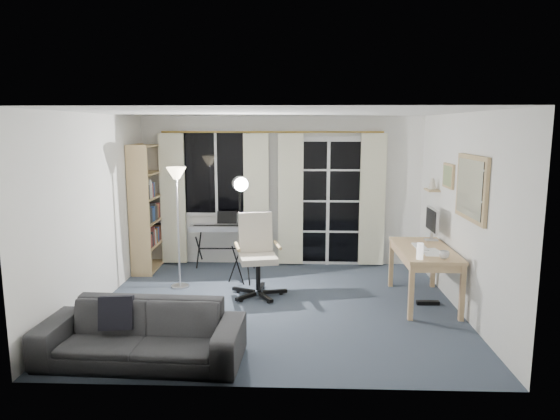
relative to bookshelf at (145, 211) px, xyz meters
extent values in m
cube|color=#353F4E|center=(2.12, -1.58, -0.95)|extent=(4.50, 4.00, 0.02)
cube|color=white|center=(1.07, 0.40, 0.56)|extent=(1.20, 0.06, 1.40)
cube|color=black|center=(1.07, 0.37, 0.56)|extent=(1.10, 0.02, 1.30)
cube|color=white|center=(1.07, 0.36, 0.56)|extent=(0.04, 0.03, 1.30)
cube|color=white|center=(2.87, 0.40, 0.09)|extent=(1.32, 0.06, 2.11)
cube|color=black|center=(2.57, 0.37, 0.09)|extent=(0.55, 0.02, 1.95)
cube|color=black|center=(3.17, 0.37, 0.09)|extent=(0.55, 0.02, 1.95)
cube|color=white|center=(2.87, 0.36, 0.09)|extent=(0.05, 0.04, 2.05)
cube|color=white|center=(2.87, 0.36, -0.39)|extent=(1.15, 0.03, 0.03)
cube|color=white|center=(2.87, 0.36, 0.11)|extent=(1.15, 0.03, 0.03)
cube|color=white|center=(2.87, 0.36, 0.61)|extent=(1.15, 0.03, 0.03)
cylinder|color=gold|center=(1.97, 0.32, 1.21)|extent=(3.50, 0.03, 0.03)
cube|color=#FFFDD0|center=(0.37, 0.30, 0.14)|extent=(0.40, 0.07, 2.10)
cube|color=#FFFDD0|center=(1.72, 0.30, 0.14)|extent=(0.40, 0.07, 2.10)
cube|color=#FFFDD0|center=(2.27, 0.30, 0.14)|extent=(0.40, 0.07, 2.10)
cube|color=#FFFDD0|center=(3.57, 0.30, 0.14)|extent=(0.40, 0.07, 2.10)
cube|color=tan|center=(0.04, -0.43, 0.05)|extent=(0.32, 0.04, 1.97)
cube|color=tan|center=(0.02, 0.46, 0.05)|extent=(0.32, 0.04, 1.97)
cube|color=tan|center=(-0.11, 0.01, 0.05)|extent=(0.05, 0.89, 1.97)
cube|color=tan|center=(0.03, 0.02, -0.91)|extent=(0.34, 0.89, 0.02)
cube|color=tan|center=(0.03, 0.02, -0.54)|extent=(0.34, 0.89, 0.02)
cube|color=tan|center=(0.03, 0.02, -0.17)|extent=(0.34, 0.89, 0.02)
cube|color=tan|center=(0.03, 0.02, 0.21)|extent=(0.34, 0.89, 0.02)
cube|color=tan|center=(0.03, 0.02, 0.58)|extent=(0.34, 0.89, 0.02)
cube|color=tan|center=(0.03, 0.02, 1.01)|extent=(0.34, 0.89, 0.02)
cube|color=silver|center=(0.06, -0.35, -0.40)|extent=(0.22, 0.06, 0.25)
cube|color=#9F4442|center=(0.06, -0.25, -0.43)|extent=(0.22, 0.05, 0.20)
cube|color=#393939|center=(0.06, -0.17, -0.41)|extent=(0.22, 0.04, 0.23)
cube|color=#9F4442|center=(0.06, -0.09, -0.38)|extent=(0.22, 0.04, 0.29)
cube|color=silver|center=(0.06, -0.02, -0.41)|extent=(0.22, 0.06, 0.23)
cube|color=#A3652E|center=(0.05, 0.07, -0.41)|extent=(0.22, 0.04, 0.24)
cube|color=#315293|center=(0.05, 0.15, -0.41)|extent=(0.22, 0.05, 0.24)
cube|color=#9F4442|center=(0.05, 0.24, -0.42)|extent=(0.22, 0.04, 0.23)
cube|color=#A3652E|center=(0.05, 0.31, -0.41)|extent=(0.22, 0.06, 0.23)
cube|color=#393939|center=(0.05, 0.40, -0.40)|extent=(0.22, 0.03, 0.26)
cube|color=#315293|center=(0.06, -0.35, -0.02)|extent=(0.22, 0.04, 0.27)
cube|color=#393939|center=(0.06, -0.27, -0.02)|extent=(0.22, 0.06, 0.26)
cube|color=#393939|center=(0.06, -0.18, -0.04)|extent=(0.22, 0.04, 0.23)
cube|color=#315293|center=(0.06, -0.10, -0.05)|extent=(0.22, 0.04, 0.21)
cube|color=#315293|center=(0.06, -0.03, -0.04)|extent=(0.22, 0.04, 0.23)
cube|color=#393939|center=(0.05, 0.04, -0.02)|extent=(0.22, 0.04, 0.27)
cube|color=#393939|center=(0.05, 0.11, -0.05)|extent=(0.22, 0.05, 0.22)
cube|color=#A7693E|center=(0.05, 0.20, -0.04)|extent=(0.22, 0.05, 0.23)
cube|color=#9F4442|center=(0.05, 0.28, -0.03)|extent=(0.22, 0.03, 0.24)
cube|color=#393939|center=(0.05, 0.35, -0.04)|extent=(0.22, 0.03, 0.23)
cube|color=#A3652E|center=(0.06, -0.35, 0.36)|extent=(0.22, 0.04, 0.28)
cube|color=#393939|center=(0.06, -0.27, 0.33)|extent=(0.22, 0.03, 0.21)
cube|color=silver|center=(0.06, -0.20, 0.37)|extent=(0.22, 0.04, 0.30)
cube|color=silver|center=(0.06, -0.13, 0.36)|extent=(0.22, 0.04, 0.27)
cube|color=#9F4442|center=(0.06, -0.06, 0.33)|extent=(0.22, 0.04, 0.22)
cube|color=#315293|center=(0.05, 0.01, 0.33)|extent=(0.22, 0.05, 0.23)
cylinder|color=#B2B2B7|center=(0.74, -0.90, -0.92)|extent=(0.30, 0.30, 0.03)
cylinder|color=#B2B2B7|center=(0.74, -0.90, -0.13)|extent=(0.03, 0.03, 1.57)
cone|color=#FFE5B2|center=(0.74, -0.90, 0.68)|extent=(0.33, 0.33, 0.16)
cylinder|color=black|center=(0.82, 0.10, -0.62)|extent=(0.04, 0.56, 0.51)
cylinder|color=black|center=(0.82, 0.10, -0.62)|extent=(0.04, 0.56, 0.51)
cylinder|color=black|center=(1.71, 0.13, -0.62)|extent=(0.04, 0.56, 0.51)
cylinder|color=black|center=(1.71, 0.13, -0.62)|extent=(0.04, 0.56, 0.51)
cylinder|color=black|center=(1.26, 0.12, -0.62)|extent=(0.89, 0.06, 0.02)
cube|color=silver|center=(1.26, 0.12, -0.28)|extent=(1.17, 0.34, 0.08)
cube|color=white|center=(1.27, 0.04, -0.25)|extent=(1.07, 0.17, 0.01)
cube|color=black|center=(1.26, 0.08, -0.24)|extent=(1.04, 0.11, 0.01)
cube|color=black|center=(1.26, 0.21, -0.13)|extent=(0.31, 0.08, 0.19)
cylinder|color=black|center=(1.68, -0.69, -0.65)|extent=(0.10, 0.24, 0.64)
cylinder|color=black|center=(1.50, -0.65, -0.65)|extent=(0.25, 0.07, 0.64)
cylinder|color=black|center=(1.56, -0.83, -0.65)|extent=(0.17, 0.20, 0.64)
cylinder|color=black|center=(1.58, -0.72, -0.03)|extent=(0.03, 0.03, 1.10)
cylinder|color=silver|center=(1.59, -0.77, 0.52)|extent=(0.24, 0.18, 0.21)
cylinder|color=white|center=(1.62, -0.83, 0.52)|extent=(0.18, 0.08, 0.18)
cube|color=black|center=(2.09, -1.17, -0.89)|extent=(0.33, 0.12, 0.04)
cylinder|color=black|center=(2.17, -1.15, -0.91)|extent=(0.06, 0.06, 0.05)
cube|color=black|center=(1.89, -0.99, -0.89)|extent=(0.08, 0.33, 0.04)
cylinder|color=black|center=(1.90, -0.91, -0.91)|extent=(0.06, 0.06, 0.05)
cube|color=black|center=(1.66, -1.13, -0.89)|extent=(0.32, 0.18, 0.04)
cylinder|color=black|center=(1.59, -1.10, -0.91)|extent=(0.06, 0.06, 0.05)
cube|color=black|center=(1.72, -1.39, -0.89)|extent=(0.26, 0.28, 0.04)
cylinder|color=black|center=(1.66, -1.45, -0.91)|extent=(0.06, 0.06, 0.05)
cube|color=black|center=(1.98, -1.42, -0.89)|extent=(0.21, 0.31, 0.04)
cylinder|color=black|center=(2.03, -1.49, -0.91)|extent=(0.06, 0.06, 0.05)
cylinder|color=black|center=(1.87, -1.22, -0.65)|extent=(0.07, 0.07, 0.41)
cube|color=beige|center=(1.87, -1.22, -0.42)|extent=(0.57, 0.57, 0.08)
cube|color=beige|center=(1.82, -1.00, -0.11)|extent=(0.47, 0.22, 0.54)
cube|color=black|center=(1.81, -0.96, -0.09)|extent=(0.44, 0.19, 0.50)
cylinder|color=tan|center=(1.60, -1.26, -0.26)|extent=(0.13, 0.41, 0.05)
cylinder|color=tan|center=(2.13, -1.14, -0.26)|extent=(0.13, 0.41, 0.05)
cube|color=tan|center=(4.00, -1.37, -0.25)|extent=(0.66, 1.33, 0.04)
cube|color=tan|center=(4.00, -1.37, -0.31)|extent=(0.63, 1.29, 0.09)
cube|color=tan|center=(3.71, -2.00, -0.60)|extent=(0.06, 0.06, 0.67)
cube|color=tan|center=(4.30, -2.00, -0.60)|extent=(0.06, 0.06, 0.67)
cube|color=tan|center=(3.71, -0.75, -0.60)|extent=(0.06, 0.06, 0.67)
cube|color=tan|center=(4.30, -0.75, -0.60)|extent=(0.06, 0.06, 0.67)
cube|color=silver|center=(4.20, -0.92, -0.22)|extent=(0.17, 0.11, 0.01)
cube|color=silver|center=(4.20, -0.92, -0.09)|extent=(0.04, 0.03, 0.21)
cube|color=silver|center=(4.20, -0.92, 0.06)|extent=(0.03, 0.51, 0.32)
cube|color=black|center=(4.19, -0.92, 0.06)|extent=(0.01, 0.47, 0.28)
cube|color=white|center=(3.96, -1.33, -0.22)|extent=(0.13, 0.40, 0.02)
cube|color=white|center=(3.91, -1.61, -0.22)|extent=(0.06, 0.09, 0.02)
cube|color=white|center=(4.05, -1.52, -0.22)|extent=(0.25, 0.31, 0.01)
cube|color=white|center=(4.02, -1.71, -0.22)|extent=(0.21, 0.16, 0.00)
cube|color=black|center=(3.83, -1.80, -0.17)|extent=(0.05, 0.04, 0.11)
cylinder|color=white|center=(3.82, -1.90, -0.13)|extent=(0.08, 0.08, 0.19)
cube|color=black|center=(4.05, -1.47, -0.91)|extent=(0.28, 0.08, 0.05)
imported|color=silver|center=(4.10, -1.87, -0.17)|extent=(0.12, 0.09, 0.12)
cube|color=tan|center=(4.35, -1.93, 0.61)|extent=(0.04, 0.94, 0.74)
cube|color=white|center=(4.33, -1.93, 0.61)|extent=(0.01, 0.84, 0.64)
cube|color=tan|center=(4.35, -1.03, 0.66)|extent=(0.03, 0.42, 0.32)
cube|color=#53A778|center=(4.34, -1.03, 0.66)|extent=(0.00, 0.36, 0.26)
cube|color=tan|center=(4.28, -0.53, 0.41)|extent=(0.16, 0.30, 0.02)
cone|color=beige|center=(4.28, -0.53, 0.50)|extent=(0.12, 0.12, 0.15)
imported|color=#27282A|center=(0.90, -3.13, -0.56)|extent=(1.95, 0.65, 0.75)
cube|color=black|center=(0.63, -3.03, -0.49)|extent=(0.34, 0.22, 0.34)
camera|label=1|loc=(2.40, -7.59, 1.30)|focal=32.00mm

